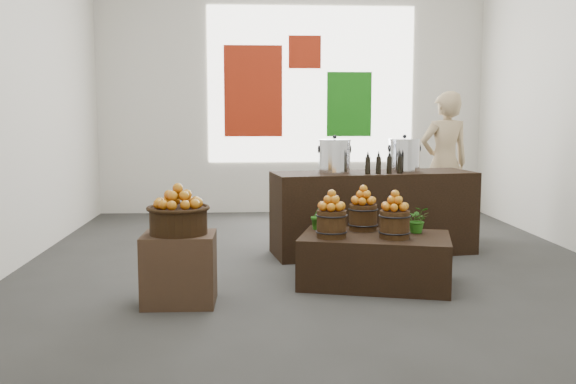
{
  "coord_description": "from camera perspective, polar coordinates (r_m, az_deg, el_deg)",
  "views": [
    {
      "loc": [
        -0.66,
        -6.58,
        1.55
      ],
      "look_at": [
        -0.29,
        -0.4,
        0.79
      ],
      "focal_mm": 40.0,
      "sensor_mm": 36.0,
      "label": 1
    }
  ],
  "objects": [
    {
      "name": "apples_in_bucket_front_left",
      "position": [
        5.67,
        3.91,
        -0.75
      ],
      "size": [
        0.2,
        0.2,
        0.18
      ],
      "primitive_type": null,
      "color": "#991404",
      "rests_on": "apple_bucket_front_left"
    },
    {
      "name": "apples_in_bucket_rear",
      "position": [
        6.06,
        6.71,
        -0.28
      ],
      "size": [
        0.2,
        0.2,
        0.18
      ],
      "primitive_type": null,
      "color": "#991404",
      "rests_on": "apple_bucket_rear"
    },
    {
      "name": "apples_in_basket",
      "position": [
        5.24,
        -9.76,
        -0.36
      ],
      "size": [
        0.36,
        0.36,
        0.19
      ],
      "primitive_type": null,
      "color": "#991404",
      "rests_on": "wicker_basket"
    },
    {
      "name": "display_table",
      "position": [
        5.91,
        7.73,
        -6.01
      ],
      "size": [
        1.48,
        1.12,
        0.46
      ],
      "primitive_type": "cube",
      "rotation": [
        0.0,
        0.0,
        -0.26
      ],
      "color": "black",
      "rests_on": "ground"
    },
    {
      "name": "apples_in_bucket_front_right",
      "position": [
        5.7,
        9.49,
        -0.78
      ],
      "size": [
        0.2,
        0.2,
        0.18
      ],
      "primitive_type": null,
      "color": "#991404",
      "rests_on": "apple_bucket_front_right"
    },
    {
      "name": "herb_garnish_right",
      "position": [
        6.02,
        11.44,
        -2.42
      ],
      "size": [
        0.26,
        0.24,
        0.25
      ],
      "primitive_type": "imported",
      "rotation": [
        0.0,
        0.0,
        -0.26
      ],
      "color": "#226114",
      "rests_on": "display_table"
    },
    {
      "name": "ground",
      "position": [
        6.79,
        2.25,
        -6.23
      ],
      "size": [
        7.0,
        7.0,
        0.0
      ],
      "primitive_type": "plane",
      "color": "#323230",
      "rests_on": "ground"
    },
    {
      "name": "apple_bucket_front_right",
      "position": [
        5.73,
        9.45,
        -2.86
      ],
      "size": [
        0.26,
        0.26,
        0.24
      ],
      "primitive_type": "cylinder",
      "color": "#3D2410",
      "rests_on": "display_table"
    },
    {
      "name": "deco_green_right",
      "position": [
        10.17,
        5.45,
        7.77
      ],
      "size": [
        0.7,
        0.04,
        1.0
      ],
      "primitive_type": "cube",
      "color": "#156810",
      "rests_on": "back_wall"
    },
    {
      "name": "deco_red_left",
      "position": [
        10.05,
        -3.11,
        8.94
      ],
      "size": [
        0.9,
        0.04,
        1.4
      ],
      "primitive_type": "cube",
      "color": "#97200B",
      "rests_on": "back_wall"
    },
    {
      "name": "crate",
      "position": [
        5.34,
        -9.63,
        -6.75
      ],
      "size": [
        0.59,
        0.48,
        0.58
      ],
      "primitive_type": "cube",
      "rotation": [
        0.0,
        0.0,
        -0.01
      ],
      "color": "#432D1F",
      "rests_on": "ground"
    },
    {
      "name": "shopper",
      "position": [
        8.49,
        13.73,
        2.49
      ],
      "size": [
        0.74,
        0.55,
        1.84
      ],
      "primitive_type": "imported",
      "rotation": [
        0.0,
        0.0,
        3.32
      ],
      "color": "tan",
      "rests_on": "ground"
    },
    {
      "name": "herb_garnish_left",
      "position": [
        6.09,
        2.75,
        -2.06
      ],
      "size": [
        0.17,
        0.15,
        0.28
      ],
      "primitive_type": "imported",
      "rotation": [
        0.0,
        0.0,
        0.16
      ],
      "color": "#226114",
      "rests_on": "display_table"
    },
    {
      "name": "back_opening",
      "position": [
        10.11,
        2.06,
        9.5
      ],
      "size": [
        3.2,
        0.02,
        2.4
      ],
      "primitive_type": "cube",
      "color": "white",
      "rests_on": "back_wall"
    },
    {
      "name": "oil_cruets",
      "position": [
        6.93,
        8.28,
        2.65
      ],
      "size": [
        0.33,
        0.11,
        0.25
      ],
      "primitive_type": null,
      "rotation": [
        0.0,
        0.0,
        0.16
      ],
      "color": "black",
      "rests_on": "counter"
    },
    {
      "name": "deco_red_upper",
      "position": [
        10.13,
        1.5,
        12.33
      ],
      "size": [
        0.5,
        0.04,
        0.5
      ],
      "primitive_type": "cube",
      "color": "#97200B",
      "rests_on": "back_wall"
    },
    {
      "name": "stock_pot_center",
      "position": [
        7.27,
        10.29,
        3.17
      ],
      "size": [
        0.34,
        0.34,
        0.34
      ],
      "primitive_type": "cylinder",
      "color": "silver",
      "rests_on": "counter"
    },
    {
      "name": "apple_bucket_front_left",
      "position": [
        5.7,
        3.89,
        -2.85
      ],
      "size": [
        0.26,
        0.26,
        0.24
      ],
      "primitive_type": "cylinder",
      "color": "#3D2410",
      "rests_on": "display_table"
    },
    {
      "name": "wicker_basket",
      "position": [
        5.27,
        -9.71,
        -2.55
      ],
      "size": [
        0.47,
        0.47,
        0.21
      ],
      "primitive_type": "cylinder",
      "color": "black",
      "rests_on": "crate"
    },
    {
      "name": "back_wall",
      "position": [
        10.11,
        0.33,
        9.51
      ],
      "size": [
        6.0,
        0.04,
        4.0
      ],
      "primitive_type": "cube",
      "color": "silver",
      "rests_on": "ground"
    },
    {
      "name": "apple_bucket_rear",
      "position": [
        6.09,
        6.69,
        -2.24
      ],
      "size": [
        0.26,
        0.26,
        0.24
      ],
      "primitive_type": "cylinder",
      "color": "#3D2410",
      "rests_on": "display_table"
    },
    {
      "name": "stock_pot_left",
      "position": [
        7.0,
        4.15,
        3.12
      ],
      "size": [
        0.34,
        0.34,
        0.34
      ],
      "primitive_type": "cylinder",
      "color": "silver",
      "rests_on": "counter"
    },
    {
      "name": "counter",
      "position": [
        7.21,
        7.58,
        -1.83
      ],
      "size": [
        2.31,
        1.05,
        0.91
      ],
      "primitive_type": "cube",
      "rotation": [
        0.0,
        0.0,
        0.16
      ],
      "color": "black",
      "rests_on": "ground"
    }
  ]
}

